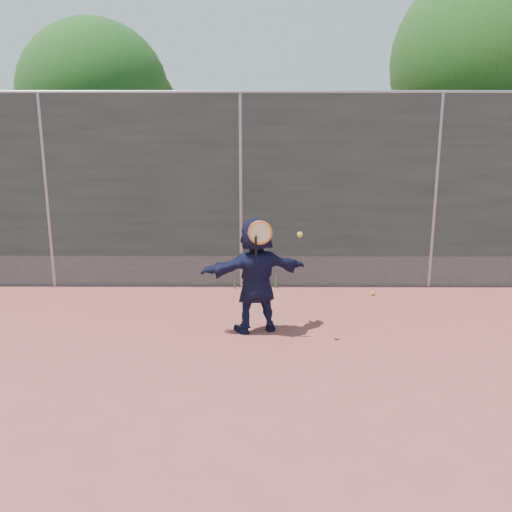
{
  "coord_description": "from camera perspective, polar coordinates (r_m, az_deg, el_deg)",
  "views": [
    {
      "loc": [
        0.28,
        -5.25,
        2.68
      ],
      "look_at": [
        0.24,
        1.59,
        0.98
      ],
      "focal_mm": 40.0,
      "sensor_mm": 36.0,
      "label": 1
    }
  ],
  "objects": [
    {
      "name": "ground",
      "position": [
        5.91,
        -2.51,
        -13.02
      ],
      "size": [
        80.0,
        80.0,
        0.0
      ],
      "primitive_type": "plane",
      "color": "#9E4C42",
      "rests_on": "ground"
    },
    {
      "name": "player",
      "position": [
        7.11,
        0.0,
        -1.91
      ],
      "size": [
        1.42,
        0.79,
        1.46
      ],
      "primitive_type": "imported",
      "rotation": [
        0.0,
        0.0,
        3.42
      ],
      "color": "#131636",
      "rests_on": "ground"
    },
    {
      "name": "ball_ground",
      "position": [
        8.87,
        11.57,
        -3.66
      ],
      "size": [
        0.07,
        0.07,
        0.07
      ],
      "primitive_type": "sphere",
      "color": "#C1CF2E",
      "rests_on": "ground"
    },
    {
      "name": "fence",
      "position": [
        8.83,
        -1.53,
        6.85
      ],
      "size": [
        20.0,
        0.06,
        3.03
      ],
      "color": "#38423D",
      "rests_on": "ground"
    },
    {
      "name": "swing_action",
      "position": [
        6.78,
        0.79,
        2.19
      ],
      "size": [
        0.65,
        0.22,
        0.51
      ],
      "color": "orange",
      "rests_on": "ground"
    },
    {
      "name": "tree_right",
      "position": [
        11.88,
        23.09,
        16.85
      ],
      "size": [
        3.78,
        3.6,
        5.39
      ],
      "color": "#382314",
      "rests_on": "ground"
    },
    {
      "name": "tree_left",
      "position": [
        12.21,
        -15.05,
        14.76
      ],
      "size": [
        3.15,
        3.0,
        4.53
      ],
      "color": "#382314",
      "rests_on": "ground"
    },
    {
      "name": "weed_clump",
      "position": [
        9.01,
        0.38,
        -2.43
      ],
      "size": [
        0.68,
        0.07,
        0.3
      ],
      "color": "#387226",
      "rests_on": "ground"
    }
  ]
}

